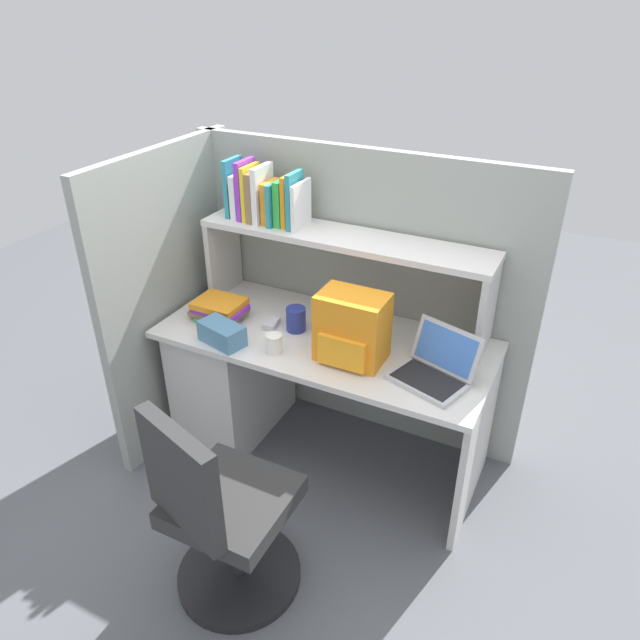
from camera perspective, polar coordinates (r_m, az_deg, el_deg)
name	(u,v)px	position (r m, az deg, el deg)	size (l,w,h in m)	color
ground_plane	(324,452)	(3.27, 0.40, -12.62)	(8.00, 8.00, 0.00)	#595B60
desk	(259,372)	(3.17, -5.92, -5.02)	(1.60, 0.70, 0.73)	silver
cubicle_partition_rear	(357,296)	(3.11, 3.54, 2.33)	(1.84, 0.05, 1.55)	#939991
cubicle_partition_left	(175,296)	(3.19, -13.78, 2.23)	(0.05, 1.06, 1.55)	#939991
overhead_hutch	(343,254)	(2.83, 2.28, 6.34)	(1.44, 0.28, 0.45)	beige
reference_books_on_shelf	(264,196)	(2.94, -5.37, 11.76)	(0.41, 0.19, 0.29)	teal
laptop	(435,369)	(2.57, 10.99, -4.63)	(0.38, 0.35, 0.22)	#B7BABF
backpack	(352,329)	(2.60, 3.07, -0.85)	(0.30, 0.22, 0.32)	orange
computer_mouse	(271,324)	(2.92, -4.70, -0.35)	(0.06, 0.10, 0.03)	silver
paper_cup	(274,344)	(2.71, -4.44, -2.28)	(0.08, 0.08, 0.09)	white
tissue_box	(222,333)	(2.80, -9.42, -1.28)	(0.22, 0.12, 0.10)	teal
snack_canister	(296,319)	(2.86, -2.34, 0.07)	(0.10, 0.10, 0.12)	navy
desk_book_stack	(219,309)	(3.01, -9.66, 1.04)	(0.27, 0.19, 0.10)	green
office_chair	(222,520)	(2.45, -9.43, -18.43)	(0.52, 0.54, 0.93)	black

